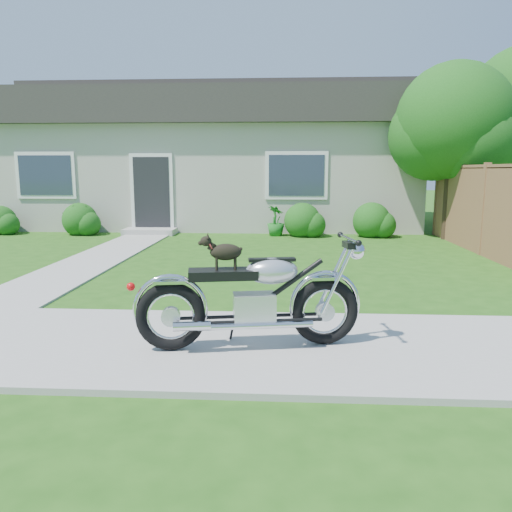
{
  "coord_description": "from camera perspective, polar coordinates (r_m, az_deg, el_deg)",
  "views": [
    {
      "loc": [
        2.21,
        -4.77,
        1.75
      ],
      "look_at": [
        1.87,
        1.0,
        0.75
      ],
      "focal_mm": 35.0,
      "sensor_mm": 36.0,
      "label": 1
    }
  ],
  "objects": [
    {
      "name": "ground",
      "position": [
        5.54,
        -20.62,
        -9.25
      ],
      "size": [
        80.0,
        80.0,
        0.0
      ],
      "primitive_type": "plane",
      "color": "#235114",
      "rests_on": "ground"
    },
    {
      "name": "house",
      "position": [
        16.92,
        -4.22,
        11.17
      ],
      "size": [
        12.6,
        7.03,
        4.5
      ],
      "color": "#B7B0A5",
      "rests_on": "ground"
    },
    {
      "name": "potted_plant_left",
      "position": [
        14.56,
        -19.78,
        3.93
      ],
      "size": [
        0.89,
        0.82,
        0.81
      ],
      "primitive_type": "imported",
      "rotation": [
        0.0,
        0.0,
        0.32
      ],
      "color": "#195115",
      "rests_on": "ground"
    },
    {
      "name": "fence",
      "position": [
        11.32,
        24.64,
        4.82
      ],
      "size": [
        0.12,
        6.62,
        1.9
      ],
      "color": "olive",
      "rests_on": "ground"
    },
    {
      "name": "walkway",
      "position": [
        10.6,
        -17.18,
        -0.05
      ],
      "size": [
        1.2,
        8.0,
        0.03
      ],
      "primitive_type": "cube",
      "color": "#9E9B93",
      "rests_on": "ground"
    },
    {
      "name": "tree_near",
      "position": [
        13.55,
        22.25,
        13.53
      ],
      "size": [
        2.86,
        2.84,
        4.36
      ],
      "color": "#3D2B1C",
      "rests_on": "ground"
    },
    {
      "name": "motorcycle_with_dog",
      "position": [
        4.82,
        -0.21,
        -4.79
      ],
      "size": [
        2.21,
        0.71,
        1.1
      ],
      "rotation": [
        0.0,
        0.0,
        0.17
      ],
      "color": "black",
      "rests_on": "sidewalk"
    },
    {
      "name": "sidewalk",
      "position": [
        5.54,
        -20.64,
        -9.05
      ],
      "size": [
        24.0,
        2.2,
        0.04
      ],
      "primitive_type": "cube",
      "color": "#9E9B93",
      "rests_on": "ground"
    },
    {
      "name": "shrub_row",
      "position": [
        13.5,
        -5.47,
        4.04
      ],
      "size": [
        11.05,
        0.99,
        0.99
      ],
      "color": "#1B5215",
      "rests_on": "ground"
    },
    {
      "name": "potted_plant_right",
      "position": [
        13.39,
        2.27,
        4.07
      ],
      "size": [
        0.65,
        0.65,
        0.82
      ],
      "primitive_type": "imported",
      "rotation": [
        0.0,
        0.0,
        2.34
      ],
      "color": "#1E6E21",
      "rests_on": "ground"
    }
  ]
}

